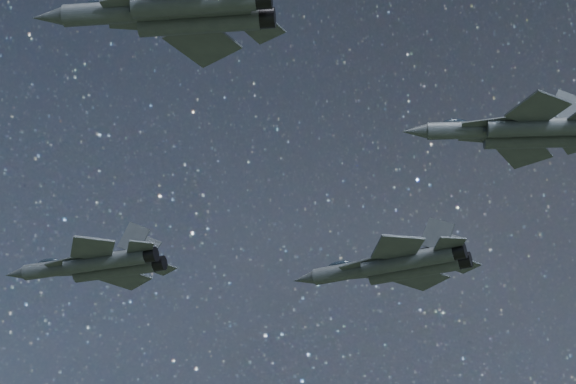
% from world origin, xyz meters
% --- Properties ---
extents(jet_lead, '(16.89, 11.92, 4.28)m').
position_xyz_m(jet_lead, '(-19.87, 0.92, 139.37)').
color(jet_lead, '#30363C').
extents(jet_left, '(20.12, 14.27, 5.11)m').
position_xyz_m(jet_left, '(3.89, 20.16, 143.95)').
color(jet_left, '#30363C').
extents(jet_right, '(17.48, 11.85, 4.39)m').
position_xyz_m(jet_right, '(0.73, -24.48, 143.30)').
color(jet_right, '#30363C').
extents(jet_slot, '(15.50, 10.40, 3.92)m').
position_xyz_m(jet_slot, '(19.99, -3.88, 141.91)').
color(jet_slot, '#30363C').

